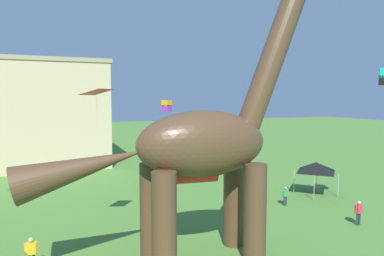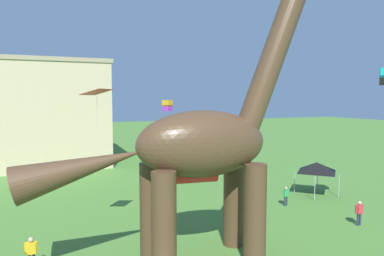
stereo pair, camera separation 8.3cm
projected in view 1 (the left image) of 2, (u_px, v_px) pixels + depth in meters
dinosaur_sculpture at (201, 144)px, 18.57m from camera, size 16.87×3.57×17.63m
person_watching_child at (285, 194)px, 28.68m from camera, size 0.59×0.26×1.58m
person_photographer at (31, 250)px, 17.90m from camera, size 0.64×0.28×1.71m
person_vendor_side at (359, 210)px, 24.25m from camera, size 0.64×0.28×1.72m
festival_canopy_tent at (316, 167)px, 31.86m from camera, size 3.15×3.15×3.00m
kite_mid_right at (167, 106)px, 36.62m from camera, size 1.12×1.12×1.15m
kite_apex at (188, 174)px, 19.10m from camera, size 3.08×2.70×0.88m
kite_drifting at (97, 92)px, 19.99m from camera, size 2.10×2.19×2.20m
background_building_block at (19, 114)px, 45.40m from camera, size 21.92×13.00×13.62m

